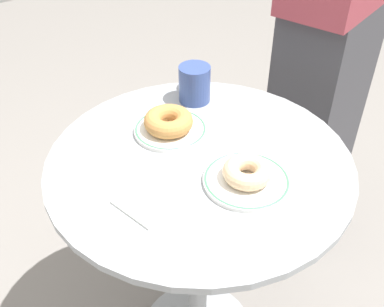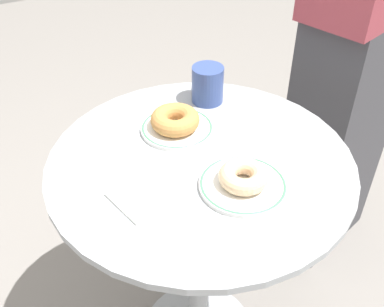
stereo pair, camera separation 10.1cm
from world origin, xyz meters
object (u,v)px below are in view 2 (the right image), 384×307
plate_left (177,128)px  plate_right (243,185)px  cafe_table (200,227)px  person_figure (360,40)px  coffee_mug (208,84)px  donut_old_fashioned (176,119)px  donut_glazed (244,176)px  paper_napkin (143,196)px

plate_left → plate_right: (0.26, 0.03, 0.00)m
cafe_table → person_figure: bearing=105.2°
cafe_table → coffee_mug: size_ratio=6.27×
cafe_table → plate_right: plate_right is taller
coffee_mug → person_figure: size_ratio=0.07×
cafe_table → donut_old_fashioned: bearing=178.3°
plate_left → person_figure: person_figure is taller
donut_glazed → coffee_mug: bearing=161.6°
donut_glazed → person_figure: size_ratio=0.06×
donut_glazed → paper_napkin: bearing=-110.6°
plate_right → donut_glazed: (0.00, 0.00, 0.02)m
plate_left → coffee_mug: coffee_mug is taller
cafe_table → donut_old_fashioned: donut_old_fashioned is taller
donut_old_fashioned → coffee_mug: size_ratio=1.00×
cafe_table → coffee_mug: bearing=146.1°
plate_right → coffee_mug: 0.36m
plate_left → person_figure: 0.66m
cafe_table → paper_napkin: size_ratio=6.52×
coffee_mug → plate_right: bearing=-18.4°
person_figure → donut_old_fashioned: bearing=-85.5°
donut_glazed → person_figure: 0.70m
plate_right → paper_napkin: plate_right is taller
paper_napkin → donut_old_fashioned: bearing=136.1°
plate_left → paper_napkin: bearing=-44.1°
coffee_mug → person_figure: (0.04, 0.52, 0.03)m
donut_old_fashioned → donut_glazed: bearing=6.0°
plate_left → paper_napkin: plate_left is taller
cafe_table → donut_glazed: (0.13, 0.03, 0.26)m
paper_napkin → coffee_mug: coffee_mug is taller
plate_right → paper_napkin: (-0.08, -0.20, -0.00)m
plate_left → person_figure: (-0.05, 0.66, 0.07)m
donut_old_fashioned → coffee_mug: bearing=122.0°
cafe_table → person_figure: (-0.18, 0.66, 0.31)m
plate_left → coffee_mug: 0.17m
plate_left → paper_napkin: 0.25m
cafe_table → paper_napkin: 0.30m
donut_glazed → plate_left: bearing=-174.3°
paper_napkin → cafe_table: bearing=107.2°
cafe_table → plate_right: size_ratio=4.03×
plate_right → coffee_mug: bearing=161.6°
coffee_mug → person_figure: bearing=86.0°
cafe_table → plate_left: size_ratio=4.18×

